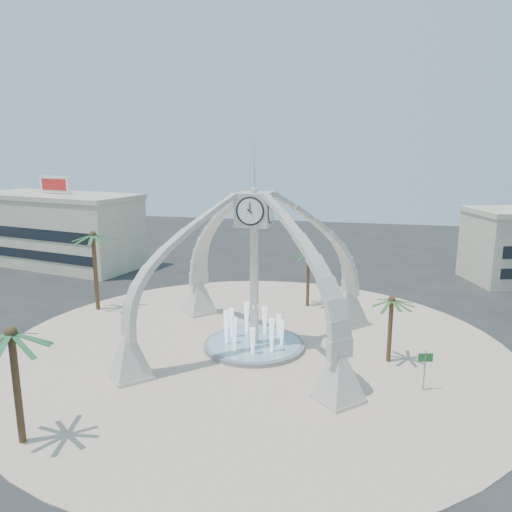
% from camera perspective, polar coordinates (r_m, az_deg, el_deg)
% --- Properties ---
extents(ground, '(140.00, 140.00, 0.00)m').
position_cam_1_polar(ground, '(40.26, -0.21, -10.43)').
color(ground, '#282828').
rests_on(ground, ground).
extents(plaza, '(40.00, 40.00, 0.06)m').
position_cam_1_polar(plaza, '(40.25, -0.21, -10.39)').
color(plaza, beige).
rests_on(plaza, ground).
extents(clock_tower, '(17.94, 17.94, 16.30)m').
position_cam_1_polar(clock_tower, '(38.22, -0.21, -1.42)').
color(clock_tower, beige).
rests_on(clock_tower, ground).
extents(fountain, '(8.00, 8.00, 3.62)m').
position_cam_1_polar(fountain, '(40.15, -0.21, -10.05)').
color(fountain, gray).
rests_on(fountain, ground).
extents(building_nw, '(23.75, 13.73, 11.90)m').
position_cam_1_polar(building_nw, '(71.67, -21.61, 2.84)').
color(building_nw, beige).
rests_on(building_nw, ground).
extents(palm_east, '(3.71, 3.71, 5.46)m').
position_cam_1_polar(palm_east, '(37.40, 15.26, -4.95)').
color(palm_east, brown).
rests_on(palm_east, ground).
extents(palm_west, '(4.43, 4.43, 8.28)m').
position_cam_1_polar(palm_west, '(49.74, -18.14, 2.18)').
color(palm_west, brown).
rests_on(palm_west, ground).
extents(palm_north, '(4.04, 4.04, 6.12)m').
position_cam_1_polar(palm_north, '(49.06, 6.02, 0.27)').
color(palm_north, brown).
rests_on(palm_north, ground).
extents(palm_south, '(4.78, 4.78, 7.06)m').
position_cam_1_polar(palm_south, '(28.78, -26.21, -8.05)').
color(palm_south, brown).
rests_on(palm_south, ground).
extents(street_sign, '(1.01, 0.26, 2.80)m').
position_cam_1_polar(street_sign, '(34.62, 18.76, -11.46)').
color(street_sign, slate).
rests_on(street_sign, ground).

